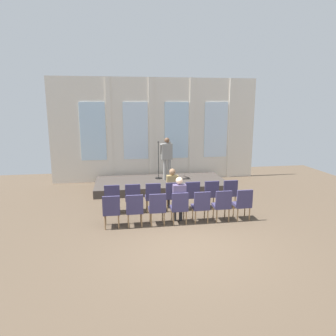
{
  "coord_description": "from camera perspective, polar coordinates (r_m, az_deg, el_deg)",
  "views": [
    {
      "loc": [
        -1.6,
        -6.77,
        3.32
      ],
      "look_at": [
        0.08,
        3.75,
        1.09
      ],
      "focal_mm": 32.64,
      "sensor_mm": 36.0,
      "label": 1
    }
  ],
  "objects": [
    {
      "name": "chair_r0_c1",
      "position": [
        9.54,
        -6.6,
        -5.25
      ],
      "size": [
        0.46,
        0.44,
        0.94
      ],
      "color": "olive",
      "rests_on": "ground"
    },
    {
      "name": "chair_r1_c3",
      "position": [
        8.61,
        2.14,
        -7.07
      ],
      "size": [
        0.46,
        0.44,
        0.94
      ],
      "color": "olive",
      "rests_on": "ground"
    },
    {
      "name": "chair_r0_c2",
      "position": [
        9.59,
        -2.86,
        -5.11
      ],
      "size": [
        0.46,
        0.44,
        0.94
      ],
      "color": "olive",
      "rests_on": "ground"
    },
    {
      "name": "chair_r0_c0",
      "position": [
        9.54,
        -10.37,
        -5.38
      ],
      "size": [
        0.46,
        0.44,
        0.94
      ],
      "color": "olive",
      "rests_on": "ground"
    },
    {
      "name": "chair_r0_c6",
      "position": [
        10.15,
        11.36,
        -4.36
      ],
      "size": [
        0.46,
        0.44,
        0.94
      ],
      "color": "olive",
      "rests_on": "ground"
    },
    {
      "name": "chair_r1_c6",
      "position": [
        9.15,
        13.81,
        -6.28
      ],
      "size": [
        0.46,
        0.44,
        0.94
      ],
      "color": "olive",
      "rests_on": "ground"
    },
    {
      "name": "rear_partition",
      "position": [
        13.44,
        -2.05,
        7.1
      ],
      "size": [
        8.97,
        0.14,
        4.45
      ],
      "color": "silver",
      "rests_on": "ground"
    },
    {
      "name": "speaker",
      "position": [
        12.28,
        -0.21,
        2.36
      ],
      "size": [
        0.51,
        0.69,
        1.72
      ],
      "color": "gray",
      "rests_on": "stage_platform"
    },
    {
      "name": "chair_r0_c4",
      "position": [
        9.79,
        4.46,
        -4.76
      ],
      "size": [
        0.46,
        0.44,
        0.94
      ],
      "color": "olive",
      "rests_on": "ground"
    },
    {
      "name": "mic_stand",
      "position": [
        12.6,
        -1.78,
        -0.47
      ],
      "size": [
        0.28,
        0.28,
        1.55
      ],
      "color": "black",
      "rests_on": "stage_platform"
    },
    {
      "name": "chair_r0_c3",
      "position": [
        9.67,
        0.84,
        -4.94
      ],
      "size": [
        0.46,
        0.44,
        0.94
      ],
      "color": "olive",
      "rests_on": "ground"
    },
    {
      "name": "ground_plane",
      "position": [
        7.71,
        3.92,
        -13.73
      ],
      "size": [
        16.97,
        16.97,
        0.0
      ],
      "primitive_type": "plane",
      "color": "brown"
    },
    {
      "name": "audience_r0_c3",
      "position": [
        9.68,
        0.76,
        -3.58
      ],
      "size": [
        0.36,
        0.39,
        1.36
      ],
      "color": "#2D2D33",
      "rests_on": "ground"
    },
    {
      "name": "chair_r1_c4",
      "position": [
        8.75,
        6.19,
        -6.83
      ],
      "size": [
        0.46,
        0.44,
        0.94
      ],
      "color": "olive",
      "rests_on": "ground"
    },
    {
      "name": "chair_r1_c2",
      "position": [
        8.52,
        -2.02,
        -7.29
      ],
      "size": [
        0.46,
        0.44,
        0.94
      ],
      "color": "olive",
      "rests_on": "ground"
    },
    {
      "name": "stage_platform",
      "position": [
        12.36,
        -1.34,
        -3.04
      ],
      "size": [
        5.18,
        2.31,
        0.31
      ],
      "primitive_type": "cube",
      "color": "#3F3833",
      "rests_on": "ground"
    },
    {
      "name": "chair_r0_c5",
      "position": [
        9.95,
        7.97,
        -4.57
      ],
      "size": [
        0.46,
        0.44,
        0.94
      ],
      "color": "olive",
      "rests_on": "ground"
    },
    {
      "name": "chair_r1_c1",
      "position": [
        8.47,
        -6.25,
        -7.47
      ],
      "size": [
        0.46,
        0.44,
        0.94
      ],
      "color": "olive",
      "rests_on": "ground"
    },
    {
      "name": "chair_r1_c5",
      "position": [
        8.93,
        10.09,
        -6.56
      ],
      "size": [
        0.46,
        0.44,
        0.94
      ],
      "color": "olive",
      "rests_on": "ground"
    },
    {
      "name": "audience_r1_c3",
      "position": [
        8.62,
        2.05,
        -5.56
      ],
      "size": [
        0.36,
        0.39,
        1.35
      ],
      "color": "#2D2D33",
      "rests_on": "ground"
    },
    {
      "name": "chair_r1_c0",
      "position": [
        8.47,
        -10.51,
        -7.61
      ],
      "size": [
        0.46,
        0.44,
        0.94
      ],
      "color": "olive",
      "rests_on": "ground"
    }
  ]
}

